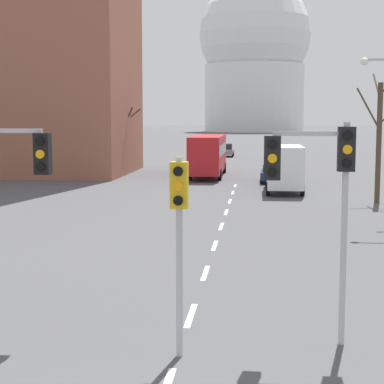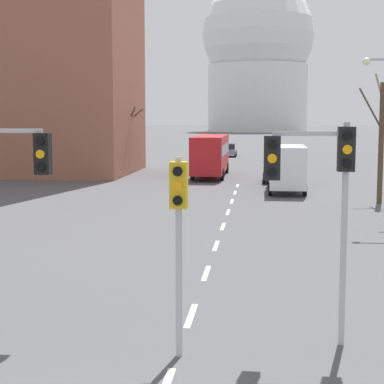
% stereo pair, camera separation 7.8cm
% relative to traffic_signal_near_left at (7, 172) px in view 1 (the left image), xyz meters
% --- Properties ---
extents(lane_stripe_1, '(0.16, 2.00, 0.01)m').
position_rel_traffic_signal_near_left_xyz_m(lane_stripe_1, '(4.17, 1.39, -3.75)').
color(lane_stripe_1, silver).
rests_on(lane_stripe_1, ground_plane).
extents(lane_stripe_2, '(0.16, 2.00, 0.01)m').
position_rel_traffic_signal_near_left_xyz_m(lane_stripe_2, '(4.17, 5.89, -3.75)').
color(lane_stripe_2, silver).
rests_on(lane_stripe_2, ground_plane).
extents(lane_stripe_3, '(0.16, 2.00, 0.01)m').
position_rel_traffic_signal_near_left_xyz_m(lane_stripe_3, '(4.17, 10.39, -3.75)').
color(lane_stripe_3, silver).
rests_on(lane_stripe_3, ground_plane).
extents(lane_stripe_4, '(0.16, 2.00, 0.01)m').
position_rel_traffic_signal_near_left_xyz_m(lane_stripe_4, '(4.17, 14.89, -3.75)').
color(lane_stripe_4, silver).
rests_on(lane_stripe_4, ground_plane).
extents(lane_stripe_5, '(0.16, 2.00, 0.01)m').
position_rel_traffic_signal_near_left_xyz_m(lane_stripe_5, '(4.17, 19.39, -3.75)').
color(lane_stripe_5, silver).
rests_on(lane_stripe_5, ground_plane).
extents(lane_stripe_6, '(0.16, 2.00, 0.01)m').
position_rel_traffic_signal_near_left_xyz_m(lane_stripe_6, '(4.17, 23.89, -3.75)').
color(lane_stripe_6, silver).
rests_on(lane_stripe_6, ground_plane).
extents(lane_stripe_7, '(0.16, 2.00, 0.01)m').
position_rel_traffic_signal_near_left_xyz_m(lane_stripe_7, '(4.17, 28.39, -3.75)').
color(lane_stripe_7, silver).
rests_on(lane_stripe_7, ground_plane).
extents(lane_stripe_8, '(0.16, 2.00, 0.01)m').
position_rel_traffic_signal_near_left_xyz_m(lane_stripe_8, '(4.17, 32.89, -3.75)').
color(lane_stripe_8, silver).
rests_on(lane_stripe_8, ground_plane).
extents(traffic_signal_near_left, '(1.68, 0.34, 4.96)m').
position_rel_traffic_signal_near_left_xyz_m(traffic_signal_near_left, '(0.00, 0.00, 0.00)').
color(traffic_signal_near_left, '#B2B2B7').
rests_on(traffic_signal_near_left, ground_plane).
extents(traffic_signal_near_right, '(1.94, 0.34, 4.92)m').
position_rel_traffic_signal_near_left_xyz_m(traffic_signal_near_right, '(7.16, -0.35, -0.02)').
color(traffic_signal_near_right, '#B2B2B7').
rests_on(traffic_signal_near_right, ground_plane).
extents(traffic_signal_centre_tall, '(0.36, 0.34, 4.22)m').
position_rel_traffic_signal_near_left_xyz_m(traffic_signal_centre_tall, '(4.22, -1.41, -0.79)').
color(traffic_signal_centre_tall, '#B2B2B7').
rests_on(traffic_signal_centre_tall, ground_plane).
extents(sedan_near_left, '(1.96, 4.50, 1.66)m').
position_rel_traffic_signal_near_left_xyz_m(sedan_near_left, '(1.71, 68.30, -2.91)').
color(sedan_near_left, slate).
rests_on(sedan_near_left, ground_plane).
extents(sedan_near_right, '(1.93, 4.38, 1.42)m').
position_rel_traffic_signal_near_left_xyz_m(sedan_near_right, '(6.99, 35.63, -3.02)').
color(sedan_near_right, navy).
rests_on(sedan_near_right, ground_plane).
extents(sedan_mid_centre, '(1.87, 4.34, 1.64)m').
position_rel_traffic_signal_near_left_xyz_m(sedan_mid_centre, '(8.47, 61.88, -2.92)').
color(sedan_mid_centre, '#B7B7BC').
rests_on(sedan_mid_centre, ground_plane).
extents(city_bus, '(2.66, 10.80, 3.48)m').
position_rel_traffic_signal_near_left_xyz_m(city_bus, '(1.60, 39.92, -1.70)').
color(city_bus, red).
rests_on(city_bus, ground_plane).
extents(delivery_truck, '(2.44, 7.20, 3.14)m').
position_rel_traffic_signal_near_left_xyz_m(delivery_truck, '(7.59, 29.19, -2.05)').
color(delivery_truck, '#333842').
rests_on(delivery_truck, ground_plane).
extents(bare_tree_left_near, '(3.54, 3.19, 8.61)m').
position_rel_traffic_signal_near_left_xyz_m(bare_tree_left_near, '(-6.54, 42.90, -0.04)').
color(bare_tree_left_near, '#473828').
rests_on(bare_tree_left_near, ground_plane).
extents(bare_tree_right_near, '(4.06, 3.36, 8.61)m').
position_rel_traffic_signal_near_left_xyz_m(bare_tree_right_near, '(12.93, 24.06, 0.29)').
color(bare_tree_right_near, '#473828').
rests_on(bare_tree_right_near, ground_plane).
extents(bare_tree_left_far, '(2.61, 0.99, 6.95)m').
position_rel_traffic_signal_near_left_xyz_m(bare_tree_left_far, '(-6.87, 46.52, -0.61)').
color(bare_tree_left_far, '#473828').
rests_on(bare_tree_left_far, ground_plane).
extents(capitol_dome, '(39.18, 39.18, 55.34)m').
position_rel_traffic_signal_near_left_xyz_m(capitol_dome, '(4.17, 217.43, 23.20)').
color(capitol_dome, silver).
rests_on(capitol_dome, ground_plane).
extents(apartment_block_left, '(18.00, 14.00, 29.55)m').
position_rel_traffic_signal_near_left_xyz_m(apartment_block_left, '(-14.68, 42.17, 11.03)').
color(apartment_block_left, '#935642').
rests_on(apartment_block_left, ground_plane).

